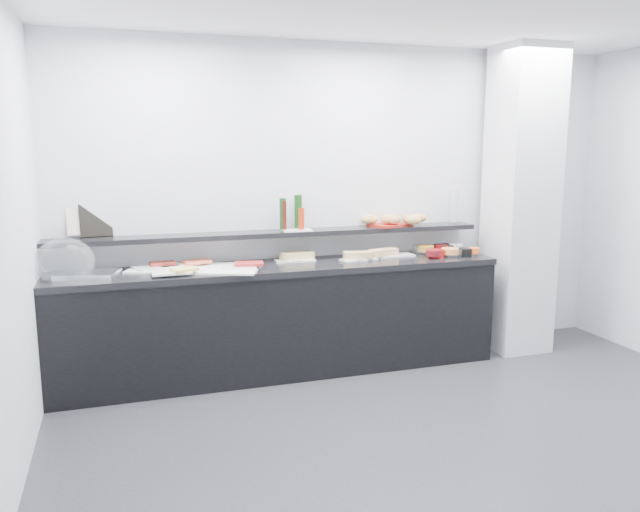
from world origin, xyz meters
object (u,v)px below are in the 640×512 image
object	(u,v)px
cloche_base	(88,274)
framed_print	(96,220)
condiment_tray	(297,230)
sandwich_plate_mid	(359,260)
carafe	(454,207)
bread_tray	(390,225)

from	to	relation	value
cloche_base	framed_print	size ratio (longest dim) A/B	1.61
framed_print	condiment_tray	bearing A→B (deg)	-15.84
sandwich_plate_mid	carafe	world-z (taller)	carafe
cloche_base	carafe	size ratio (longest dim) A/B	1.39
sandwich_plate_mid	bread_tray	bearing A→B (deg)	20.35
cloche_base	condiment_tray	xyz separation A→B (m)	(1.64, 0.17, 0.24)
condiment_tray	sandwich_plate_mid	bearing A→B (deg)	-11.99
cloche_base	bread_tray	size ratio (longest dim) A/B	1.22
cloche_base	bread_tray	distance (m)	2.52
framed_print	cloche_base	bearing A→B (deg)	-110.90
bread_tray	carafe	distance (m)	0.63
cloche_base	sandwich_plate_mid	size ratio (longest dim) A/B	1.36
framed_print	condiment_tray	size ratio (longest dim) A/B	1.09
framed_print	condiment_tray	world-z (taller)	framed_print
bread_tray	carafe	bearing A→B (deg)	-21.40
cloche_base	bread_tray	xyz separation A→B (m)	(2.50, 0.22, 0.24)
sandwich_plate_mid	carafe	xyz separation A→B (m)	(0.99, 0.18, 0.39)
sandwich_plate_mid	bread_tray	size ratio (longest dim) A/B	0.90
bread_tray	carafe	xyz separation A→B (m)	(0.61, -0.03, 0.14)
condiment_tray	carafe	size ratio (longest dim) A/B	0.80
sandwich_plate_mid	cloche_base	bearing A→B (deg)	171.64
bread_tray	condiment_tray	bearing A→B (deg)	164.66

